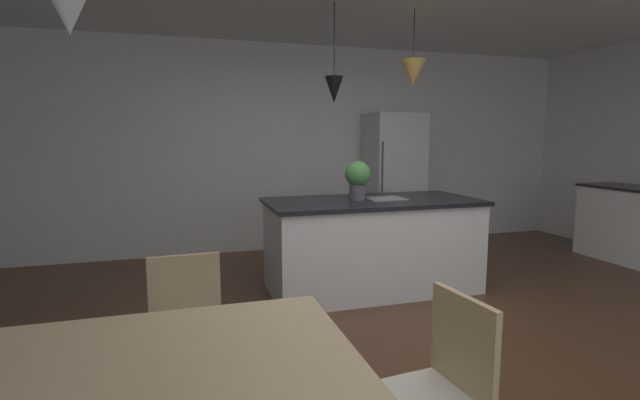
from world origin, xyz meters
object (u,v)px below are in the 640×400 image
(chair_far_right, at_px, (187,335))
(refrigerator, at_px, (393,181))
(potted_plant_on_island, at_px, (358,178))
(chair_kitchen_end, at_px, (435,395))
(kitchen_island, at_px, (372,244))

(chair_far_right, bearing_deg, refrigerator, 49.80)
(refrigerator, height_order, potted_plant_on_island, refrigerator)
(chair_kitchen_end, height_order, kitchen_island, kitchen_island)
(chair_kitchen_end, height_order, chair_far_right, same)
(chair_kitchen_end, height_order, potted_plant_on_island, potted_plant_on_island)
(refrigerator, bearing_deg, chair_far_right, -130.20)
(chair_far_right, xyz_separation_m, refrigerator, (2.73, 3.23, 0.43))
(chair_far_right, bearing_deg, potted_plant_on_island, 46.19)
(chair_far_right, bearing_deg, kitchen_island, 43.52)
(kitchen_island, height_order, potted_plant_on_island, potted_plant_on_island)
(potted_plant_on_island, bearing_deg, chair_far_right, -133.81)
(chair_kitchen_end, distance_m, potted_plant_on_island, 2.71)
(kitchen_island, bearing_deg, potted_plant_on_island, -180.00)
(potted_plant_on_island, bearing_deg, kitchen_island, 0.00)
(potted_plant_on_island, bearing_deg, refrigerator, 54.15)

